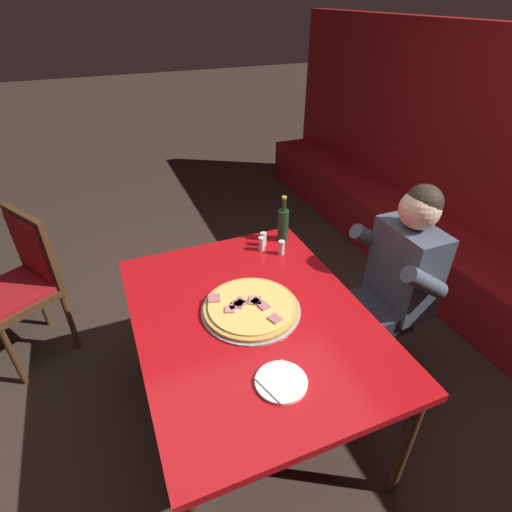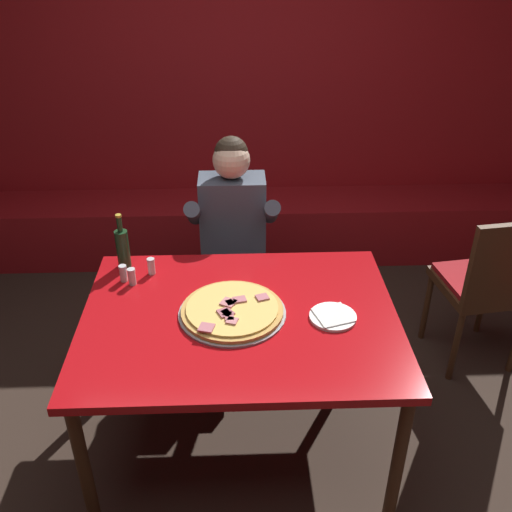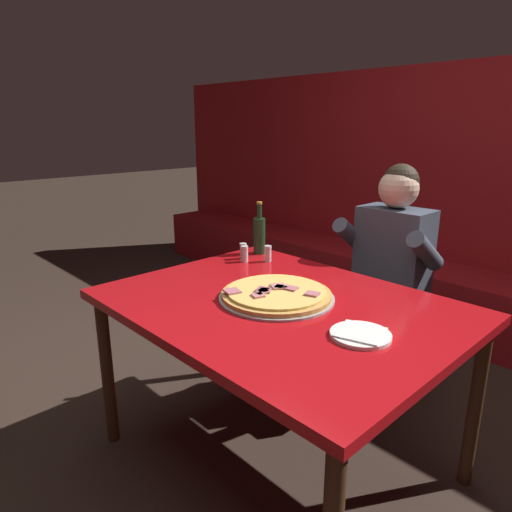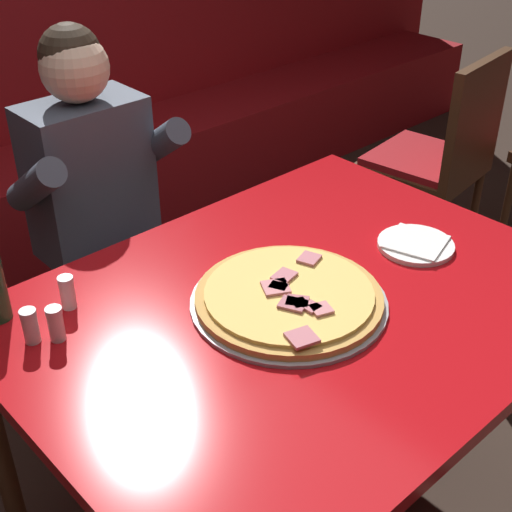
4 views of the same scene
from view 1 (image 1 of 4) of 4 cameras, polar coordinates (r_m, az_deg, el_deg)
The scene contains 11 objects.
ground_plane at distance 2.51m, azimuth -0.55°, elevation -21.66°, with size 24.00×24.00×0.00m, color #33261E.
booth_bench at distance 3.29m, azimuth 31.30°, elevation -6.03°, with size 6.46×0.48×0.46m, color maroon.
main_dining_table at distance 1.98m, azimuth -0.66°, elevation -9.99°, with size 1.41×1.08×0.77m.
pizza at distance 1.94m, azimuth -0.76°, elevation -7.39°, with size 0.48×0.48×0.05m.
plate_white_paper at distance 1.65m, azimuth 3.62°, elevation -17.48°, with size 0.21×0.21×0.02m.
beer_bottle at distance 2.44m, azimuth 3.90°, elevation 4.62°, with size 0.07×0.07×0.29m.
shaker_red_pepper_flakes at distance 2.42m, azimuth 1.06°, elevation 2.36°, with size 0.04×0.04×0.09m.
shaker_oregano at distance 2.34m, azimuth 3.65°, elevation 1.14°, with size 0.04×0.04×0.09m.
shaker_parmesan at distance 2.37m, azimuth 0.80°, elevation 1.68°, with size 0.04×0.04×0.09m.
diner_seated_blue_shirt at distance 2.36m, azimuth 18.60°, elevation -3.58°, with size 0.53×0.53×1.27m.
dining_chair_far_right at distance 2.88m, azimuth -30.36°, elevation -2.71°, with size 0.60×0.60×0.98m.
Camera 1 is at (1.33, -0.52, 2.07)m, focal length 28.00 mm.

